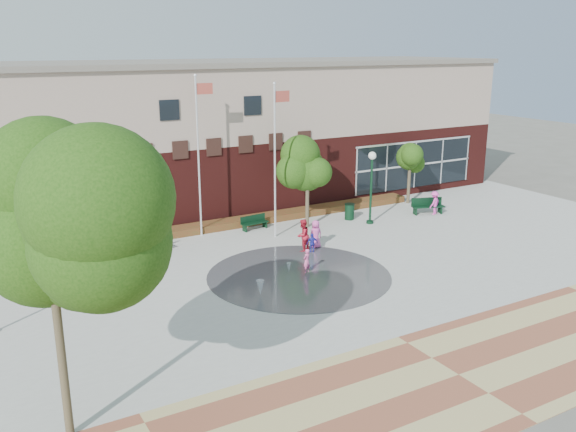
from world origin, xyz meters
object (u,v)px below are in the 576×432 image
child_splash (307,261)px  flagpole_right (276,153)px  flagpole_left (199,148)px  bench_left (148,249)px  trash_can (350,212)px  tree_big_left (46,221)px

child_splash → flagpole_right: bearing=-128.9°
flagpole_left → bench_left: flagpole_left is taller
flagpole_right → trash_can: bearing=2.3°
trash_can → child_splash: bearing=-137.6°
bench_left → tree_big_left: 15.76m
trash_can → tree_big_left: bearing=-144.3°
tree_big_left → child_splash: size_ratio=7.32×
child_splash → flagpole_left: bearing=-99.9°
tree_big_left → child_splash: 14.96m
trash_can → bench_left: bearing=-178.9°
bench_left → child_splash: size_ratio=1.82×
bench_left → trash_can: (12.48, 0.23, 0.18)m
flagpole_left → tree_big_left: bearing=-122.4°
trash_can → flagpole_left: bearing=170.5°
trash_can → child_splash: 9.31m
flagpole_right → child_splash: bearing=-109.9°
flagpole_right → bench_left: flagpole_right is taller
child_splash → bench_left: bearing=-71.6°
flagpole_left → child_splash: size_ratio=7.55×
flagpole_left → trash_can: bearing=-8.4°
tree_big_left → trash_can: bearing=35.7°
tree_big_left → flagpole_left: bearing=56.5°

